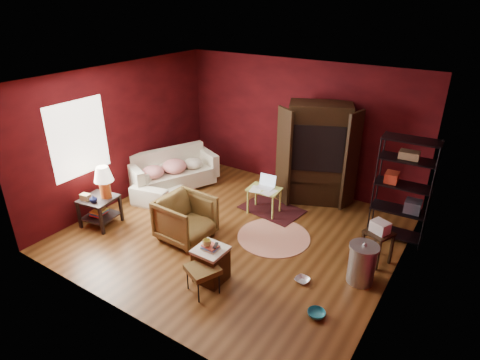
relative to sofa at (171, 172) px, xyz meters
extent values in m
cube|color=brown|center=(2.21, -0.76, -0.41)|extent=(5.50, 5.00, 0.02)
cube|color=white|center=(2.21, -0.76, 2.41)|extent=(5.50, 5.00, 0.02)
cube|color=#4A0A0E|center=(2.21, 1.75, 1.00)|extent=(5.50, 0.02, 2.80)
cube|color=#4A0A0E|center=(2.21, -3.27, 1.00)|extent=(5.50, 0.02, 2.80)
cube|color=#4A0A0E|center=(-0.55, -0.76, 1.00)|extent=(0.02, 5.00, 2.80)
cube|color=#4A0A0E|center=(4.97, -0.76, 1.00)|extent=(0.02, 5.00, 2.80)
cube|color=white|center=(-0.52, -1.76, 1.20)|extent=(0.02, 1.20, 1.40)
imported|color=beige|center=(0.00, 0.00, 0.00)|extent=(1.05, 2.15, 0.81)
imported|color=black|center=(1.59, -1.36, 0.03)|extent=(0.83, 0.88, 0.88)
imported|color=silver|center=(3.85, -1.32, -0.29)|extent=(0.22, 0.08, 0.22)
imported|color=teal|center=(4.32, -1.87, -0.28)|extent=(0.26, 0.15, 0.25)
imported|color=#0D1541|center=(-0.01, -2.03, 0.23)|extent=(0.16, 0.16, 0.14)
imported|color=#DBCF6B|center=(2.62, -2.07, 0.29)|extent=(0.16, 0.14, 0.13)
cube|color=black|center=(-0.08, -1.88, 0.14)|extent=(0.67, 0.67, 0.04)
cube|color=black|center=(-0.08, -1.88, -0.23)|extent=(0.63, 0.63, 0.03)
cube|color=black|center=(-0.30, -2.19, -0.13)|extent=(0.06, 0.06, 0.55)
cube|color=black|center=(0.23, -2.10, -0.13)|extent=(0.06, 0.06, 0.55)
cube|color=black|center=(-0.38, -1.66, -0.13)|extent=(0.06, 0.06, 0.55)
cube|color=black|center=(0.15, -1.58, -0.13)|extent=(0.06, 0.06, 0.55)
cylinder|color=orange|center=(0.02, -1.77, 0.33)|extent=(0.22, 0.22, 0.33)
cone|color=#F2E5C6|center=(0.02, -1.77, 0.63)|extent=(0.40, 0.40, 0.28)
cube|color=#998A53|center=(-0.20, -2.05, 0.22)|extent=(0.19, 0.14, 0.12)
cube|color=#DF373A|center=(-0.13, -1.89, -0.18)|extent=(0.26, 0.31, 0.03)
cube|color=#378EDF|center=(-0.12, -1.89, -0.15)|extent=(0.26, 0.31, 0.03)
cube|color=#FBDD53|center=(-0.11, -1.89, -0.11)|extent=(0.26, 0.31, 0.03)
cube|color=beige|center=(0.07, 0.04, -0.15)|extent=(1.38, 1.89, 0.37)
cube|color=beige|center=(-0.22, 0.17, 0.10)|extent=(0.87, 1.65, 0.73)
cube|color=beige|center=(-0.29, -0.75, 0.05)|extent=(0.73, 0.45, 0.50)
cube|color=beige|center=(0.43, 0.83, 0.05)|extent=(0.73, 0.45, 0.50)
ellipsoid|color=red|center=(-0.10, -0.44, 0.15)|extent=(0.63, 0.63, 0.26)
ellipsoid|color=red|center=(0.11, 0.02, 0.16)|extent=(0.70, 0.70, 0.29)
ellipsoid|color=beige|center=(0.30, 0.44, 0.13)|extent=(0.58, 0.58, 0.24)
cube|color=#43290F|center=(2.65, -2.04, -0.15)|extent=(0.43, 0.43, 0.52)
cube|color=beige|center=(2.65, -2.04, 0.14)|extent=(0.46, 0.46, 0.05)
cube|color=beige|center=(2.65, -2.04, 0.17)|extent=(0.25, 0.19, 0.02)
cube|color=#4E72B6|center=(2.65, -2.04, 0.19)|extent=(0.25, 0.20, 0.02)
cube|color=#D0614E|center=(2.65, -2.04, 0.21)|extent=(0.25, 0.20, 0.02)
cube|color=black|center=(2.73, -2.01, 0.23)|extent=(0.10, 0.16, 0.02)
cube|color=black|center=(2.72, -2.32, -0.01)|extent=(0.56, 0.56, 0.09)
cube|color=black|center=(2.72, -2.32, -0.06)|extent=(0.50, 0.50, 0.02)
cylinder|color=black|center=(2.49, -2.41, -0.23)|extent=(0.03, 0.03, 0.35)
cylinder|color=black|center=(2.81, -2.54, -0.23)|extent=(0.03, 0.03, 0.35)
cylinder|color=black|center=(2.63, -2.09, -0.23)|extent=(0.03, 0.03, 0.35)
cylinder|color=black|center=(2.94, -2.23, -0.23)|extent=(0.03, 0.03, 0.35)
cylinder|color=beige|center=(2.89, -0.48, -0.40)|extent=(1.39, 1.39, 0.01)
cube|color=#431216|center=(2.37, 0.38, -0.39)|extent=(1.30, 0.95, 0.01)
cube|color=#D0E267|center=(2.28, 0.20, 0.12)|extent=(0.65, 0.48, 0.03)
cylinder|color=#D0E267|center=(2.03, 0.00, -0.14)|extent=(0.04, 0.04, 0.52)
cylinder|color=#D0E267|center=(2.57, 0.04, -0.14)|extent=(0.04, 0.04, 0.52)
cylinder|color=#D0E267|center=(2.00, 0.35, -0.14)|extent=(0.04, 0.04, 0.52)
cylinder|color=#D0E267|center=(2.54, 0.39, -0.14)|extent=(0.04, 0.04, 0.52)
cube|color=white|center=(2.28, 0.23, 0.14)|extent=(0.35, 0.25, 0.02)
cube|color=silver|center=(2.27, 0.34, 0.26)|extent=(0.34, 0.09, 0.22)
cube|color=white|center=(2.17, 0.08, 0.14)|extent=(0.30, 0.36, 0.00)
cube|color=white|center=(2.44, 0.11, 0.14)|extent=(0.25, 0.33, 0.00)
cube|color=black|center=(2.87, 1.30, 0.64)|extent=(1.37, 1.09, 2.08)
cube|color=black|center=(2.92, 1.19, 0.86)|extent=(1.10, 0.85, 0.93)
cube|color=black|center=(2.39, 0.75, 0.64)|extent=(0.45, 0.30, 1.97)
cube|color=black|center=(3.60, 1.28, 0.64)|extent=(0.15, 0.49, 1.97)
cube|color=#292C2E|center=(2.90, 1.24, 0.75)|extent=(0.84, 0.77, 0.57)
cube|color=black|center=(3.01, 0.99, 0.75)|extent=(0.51, 0.23, 0.44)
cube|color=black|center=(2.90, 1.24, 0.09)|extent=(1.12, 0.90, 0.05)
cylinder|color=black|center=(4.28, 0.48, 0.54)|extent=(0.03, 0.03, 1.89)
cylinder|color=black|center=(5.16, 0.53, 0.54)|extent=(0.03, 0.03, 1.89)
cylinder|color=black|center=(4.26, 0.86, 0.54)|extent=(0.03, 0.03, 1.89)
cylinder|color=black|center=(5.14, 0.91, 0.54)|extent=(0.03, 0.03, 1.89)
cube|color=black|center=(4.71, 0.70, -0.30)|extent=(0.94, 0.45, 0.03)
cube|color=black|center=(4.71, 0.70, 0.17)|extent=(0.94, 0.45, 0.03)
cube|color=black|center=(4.71, 0.70, 0.65)|extent=(0.94, 0.45, 0.03)
cube|color=black|center=(4.71, 0.70, 1.12)|extent=(0.94, 0.45, 0.03)
cube|color=black|center=(4.71, 0.70, 1.46)|extent=(0.94, 0.45, 0.03)
cube|color=#A32D1B|center=(4.50, 0.68, 0.75)|extent=(0.22, 0.27, 0.17)
cube|color=#383644|center=(4.92, 0.71, 0.30)|extent=(0.28, 0.28, 0.21)
cube|color=#887451|center=(4.71, 0.70, 1.20)|extent=(0.33, 0.23, 0.13)
cube|color=black|center=(4.62, -0.21, 0.15)|extent=(0.50, 0.50, 0.04)
cube|color=black|center=(4.41, -0.29, -0.13)|extent=(0.05, 0.05, 0.55)
cube|color=black|center=(4.71, -0.42, -0.13)|extent=(0.05, 0.05, 0.55)
cube|color=black|center=(4.54, 0.01, -0.13)|extent=(0.05, 0.05, 0.55)
cube|color=black|center=(4.84, -0.12, -0.13)|extent=(0.05, 0.05, 0.55)
cube|color=silver|center=(4.62, -0.21, 0.26)|extent=(0.33, 0.30, 0.19)
cylinder|color=#B3B7BC|center=(4.57, -0.82, -0.10)|extent=(0.46, 0.46, 0.60)
cylinder|color=#B3B7BC|center=(4.57, -0.82, 0.22)|extent=(0.51, 0.51, 0.04)
sphere|color=#B3B7BC|center=(4.57, -0.82, 0.26)|extent=(0.07, 0.07, 0.06)
camera|label=1|loc=(5.74, -5.94, 3.62)|focal=30.00mm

